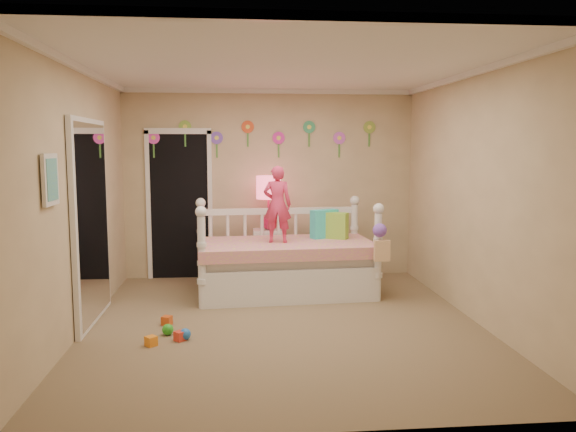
{
  "coord_description": "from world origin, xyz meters",
  "views": [
    {
      "loc": [
        -0.48,
        -5.63,
        1.81
      ],
      "look_at": [
        0.1,
        0.6,
        1.05
      ],
      "focal_mm": 35.32,
      "sensor_mm": 36.0,
      "label": 1
    }
  ],
  "objects": [
    {
      "name": "pillow_turquoise",
      "position": [
        0.65,
        1.48,
        0.84
      ],
      "size": [
        0.38,
        0.27,
        0.36
      ],
      "primitive_type": "cube",
      "rotation": [
        0.0,
        0.0,
        0.45
      ],
      "color": "#26C1AA",
      "rests_on": "daybed"
    },
    {
      "name": "right_wall",
      "position": [
        2.0,
        0.0,
        1.3
      ],
      "size": [
        0.01,
        4.5,
        2.6
      ],
      "primitive_type": "cube",
      "color": "tan",
      "rests_on": "floor"
    },
    {
      "name": "child",
      "position": [
        0.02,
        1.19,
        1.12
      ],
      "size": [
        0.37,
        0.28,
        0.94
      ],
      "primitive_type": "imported",
      "rotation": [
        0.0,
        0.0,
        2.98
      ],
      "color": "#DD325C",
      "rests_on": "daybed"
    },
    {
      "name": "closet_doorway",
      "position": [
        -1.25,
        2.23,
        1.03
      ],
      "size": [
        0.9,
        0.04,
        2.07
      ],
      "primitive_type": "cube",
      "color": "black",
      "rests_on": "back_wall"
    },
    {
      "name": "back_wall",
      "position": [
        0.0,
        2.25,
        1.3
      ],
      "size": [
        4.0,
        0.01,
        2.6
      ],
      "primitive_type": "cube",
      "color": "tan",
      "rests_on": "floor"
    },
    {
      "name": "toy_scatter",
      "position": [
        -0.95,
        0.0,
        0.06
      ],
      "size": [
        1.27,
        1.52,
        0.11
      ],
      "primitive_type": null,
      "rotation": [
        0.0,
        0.0,
        0.43
      ],
      "color": "#996666",
      "rests_on": "floor"
    },
    {
      "name": "ceiling",
      "position": [
        0.0,
        0.0,
        2.6
      ],
      "size": [
        4.0,
        4.5,
        0.01
      ],
      "primitive_type": "cube",
      "color": "white",
      "rests_on": "floor"
    },
    {
      "name": "table_lamp",
      "position": [
        -0.04,
        1.96,
        1.19
      ],
      "size": [
        0.33,
        0.33,
        0.73
      ],
      "color": "#DB1D5A",
      "rests_on": "nightstand"
    },
    {
      "name": "mirror_closet",
      "position": [
        -1.96,
        0.3,
        1.05
      ],
      "size": [
        0.07,
        1.3,
        2.1
      ],
      "primitive_type": "cube",
      "color": "white",
      "rests_on": "left_wall"
    },
    {
      "name": "wall_picture",
      "position": [
        -1.97,
        -0.9,
        1.55
      ],
      "size": [
        0.05,
        0.34,
        0.42
      ],
      "primitive_type": "cube",
      "color": "white",
      "rests_on": "left_wall"
    },
    {
      "name": "nightstand",
      "position": [
        -0.04,
        1.96,
        0.35
      ],
      "size": [
        0.42,
        0.32,
        0.7
      ],
      "primitive_type": "cube",
      "rotation": [
        0.0,
        0.0,
        -0.0
      ],
      "color": "white",
      "rests_on": "floor"
    },
    {
      "name": "flower_decals",
      "position": [
        -0.09,
        2.24,
        1.94
      ],
      "size": [
        3.4,
        0.02,
        0.5
      ],
      "primitive_type": null,
      "color": "#B2668C",
      "rests_on": "back_wall"
    },
    {
      "name": "left_wall",
      "position": [
        -2.0,
        0.0,
        1.3
      ],
      "size": [
        0.01,
        4.5,
        2.6
      ],
      "primitive_type": "cube",
      "color": "tan",
      "rests_on": "floor"
    },
    {
      "name": "pillow_lime",
      "position": [
        0.76,
        1.42,
        0.82
      ],
      "size": [
        0.37,
        0.29,
        0.33
      ],
      "primitive_type": "cube",
      "rotation": [
        0.0,
        0.0,
        -0.54
      ],
      "color": "#89C83D",
      "rests_on": "daybed"
    },
    {
      "name": "floor",
      "position": [
        0.0,
        0.0,
        0.0
      ],
      "size": [
        4.0,
        4.5,
        0.01
      ],
      "primitive_type": "cube",
      "color": "#7F684C",
      "rests_on": "ground"
    },
    {
      "name": "daybed",
      "position": [
        0.13,
        1.24,
        0.59
      ],
      "size": [
        2.24,
        1.3,
        1.18
      ],
      "primitive_type": null,
      "rotation": [
        0.0,
        0.0,
        0.06
      ],
      "color": "white",
      "rests_on": "floor"
    },
    {
      "name": "crown_molding",
      "position": [
        0.0,
        0.0,
        2.57
      ],
      "size": [
        4.0,
        4.5,
        0.06
      ],
      "primitive_type": null,
      "color": "white",
      "rests_on": "ceiling"
    },
    {
      "name": "hanging_bag",
      "position": [
        1.16,
        0.63,
        0.72
      ],
      "size": [
        0.2,
        0.16,
        0.36
      ],
      "primitive_type": null,
      "color": "beige",
      "rests_on": "daybed"
    }
  ]
}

